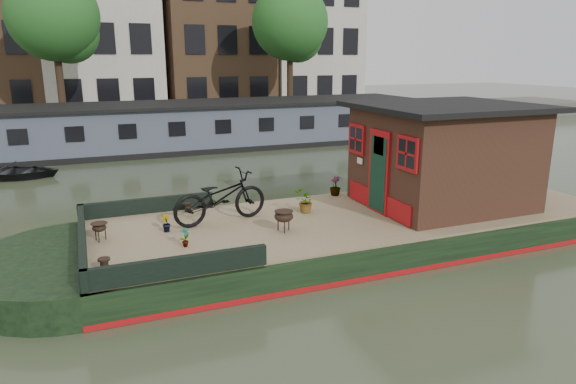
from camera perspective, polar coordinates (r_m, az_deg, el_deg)
name	(u,v)px	position (r m, az deg, el deg)	size (l,w,h in m)	color
ground	(360,241)	(12.03, 8.02, -5.40)	(120.00, 120.00, 0.00)	#333D27
houseboat_hull	(308,237)	(11.36, 2.21, -5.02)	(14.01, 4.02, 0.60)	black
houseboat_deck	(361,215)	(11.83, 8.13, -2.55)	(11.80, 3.80, 0.05)	#8B7956
bow_bulwark	(130,235)	(10.30, -17.15, -4.55)	(3.00, 4.00, 0.35)	black
cabin	(444,154)	(12.75, 16.90, 4.01)	(4.00, 3.50, 2.42)	black
bicycle	(220,197)	(11.09, -7.54, -0.57)	(0.74, 2.13, 1.12)	black
potted_plant_a	(185,237)	(9.85, -11.39, -4.94)	(0.20, 0.14, 0.39)	#9A642C
potted_plant_b	(166,223)	(10.78, -13.43, -3.39)	(0.20, 0.16, 0.36)	maroon
potted_plant_c	(305,202)	(11.74, 1.93, -1.08)	(0.47, 0.41, 0.52)	#B07333
potted_plant_d	(335,186)	(13.28, 5.27, 0.67)	(0.28, 0.28, 0.49)	brown
brazier_front	(284,221)	(10.50, -0.47, -3.25)	(0.41, 0.41, 0.44)	black
brazier_rear	(100,232)	(10.63, -20.19, -4.17)	(0.34, 0.34, 0.36)	black
bollard_port	(187,207)	(12.07, -11.14, -1.70)	(0.18, 0.18, 0.20)	black
bollard_stbd	(104,265)	(9.15, -19.73, -7.62)	(0.20, 0.20, 0.23)	black
dinghy	(10,168)	(20.49, -28.46, 2.32)	(2.33, 3.26, 0.68)	black
far_houseboat	(212,126)	(24.62, -8.42, 7.24)	(20.40, 4.40, 2.11)	#414757
quay	(186,122)	(31.00, -11.29, 7.66)	(60.00, 6.00, 0.90)	#47443F
townhouse_row	(162,0)	(37.89, -13.80, 20.06)	(27.25, 8.00, 16.50)	brown
tree_left	(57,20)	(28.87, -24.32, 17.03)	(4.40, 4.40, 7.40)	#332316
tree_right	(292,26)	(31.22, 0.42, 18.00)	(4.40, 4.40, 7.40)	#332316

